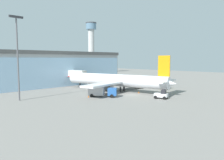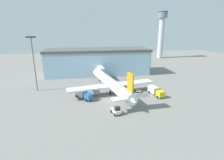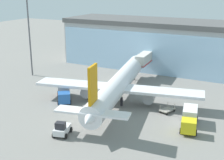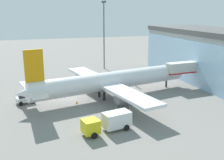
{
  "view_description": "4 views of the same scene",
  "coord_description": "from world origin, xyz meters",
  "px_view_note": "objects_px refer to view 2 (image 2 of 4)",
  "views": [
    {
      "loc": [
        -46.33,
        -37.25,
        9.92
      ],
      "look_at": [
        0.4,
        7.95,
        3.54
      ],
      "focal_mm": 35.0,
      "sensor_mm": 36.0,
      "label": 1
    },
    {
      "loc": [
        -7.67,
        -51.05,
        22.35
      ],
      "look_at": [
        2.1,
        6.37,
        5.06
      ],
      "focal_mm": 28.0,
      "sensor_mm": 36.0,
      "label": 2
    },
    {
      "loc": [
        26.34,
        -42.91,
        21.44
      ],
      "look_at": [
        -0.25,
        9.33,
        3.47
      ],
      "focal_mm": 50.0,
      "sensor_mm": 36.0,
      "label": 3
    },
    {
      "loc": [
        50.13,
        -7.79,
        16.84
      ],
      "look_at": [
        1.38,
        8.14,
        3.37
      ],
      "focal_mm": 42.0,
      "sensor_mm": 36.0,
      "label": 4
    }
  ],
  "objects_px": {
    "airplane": "(111,84)",
    "safety_cone_wingtip": "(75,96)",
    "apron_light_mast": "(34,60)",
    "baggage_cart": "(139,90)",
    "jet_bridge": "(100,69)",
    "fuel_truck": "(156,91)",
    "pushback_tug": "(116,110)",
    "safety_cone_nose": "(120,99)",
    "control_tower": "(161,31)",
    "catering_truck": "(84,94)"
  },
  "relations": [
    {
      "from": "control_tower",
      "to": "safety_cone_wingtip",
      "type": "relative_size",
      "value": 62.49
    },
    {
      "from": "airplane",
      "to": "safety_cone_wingtip",
      "type": "bearing_deg",
      "value": 87.7
    },
    {
      "from": "control_tower",
      "to": "pushback_tug",
      "type": "bearing_deg",
      "value": -120.74
    },
    {
      "from": "apron_light_mast",
      "to": "safety_cone_wingtip",
      "type": "height_order",
      "value": "apron_light_mast"
    },
    {
      "from": "control_tower",
      "to": "baggage_cart",
      "type": "relative_size",
      "value": 10.87
    },
    {
      "from": "safety_cone_wingtip",
      "to": "safety_cone_nose",
      "type": "bearing_deg",
      "value": -19.63
    },
    {
      "from": "catering_truck",
      "to": "airplane",
      "type": "bearing_deg",
      "value": 74.81
    },
    {
      "from": "jet_bridge",
      "to": "baggage_cart",
      "type": "xyz_separation_m",
      "value": [
        11.9,
        -20.37,
        -3.9
      ]
    },
    {
      "from": "safety_cone_nose",
      "to": "safety_cone_wingtip",
      "type": "distance_m",
      "value": 15.37
    },
    {
      "from": "baggage_cart",
      "to": "fuel_truck",
      "type": "bearing_deg",
      "value": 68.45
    },
    {
      "from": "control_tower",
      "to": "airplane",
      "type": "xyz_separation_m",
      "value": [
        -50.39,
        -70.46,
        -16.82
      ]
    },
    {
      "from": "control_tower",
      "to": "airplane",
      "type": "relative_size",
      "value": 0.92
    },
    {
      "from": "safety_cone_nose",
      "to": "pushback_tug",
      "type": "bearing_deg",
      "value": -107.96
    },
    {
      "from": "pushback_tug",
      "to": "safety_cone_wingtip",
      "type": "xyz_separation_m",
      "value": [
        -11.46,
        14.45,
        -0.7
      ]
    },
    {
      "from": "safety_cone_nose",
      "to": "fuel_truck",
      "type": "bearing_deg",
      "value": 9.47
    },
    {
      "from": "airplane",
      "to": "baggage_cart",
      "type": "xyz_separation_m",
      "value": [
        9.98,
        -1.0,
        -2.84
      ]
    },
    {
      "from": "jet_bridge",
      "to": "baggage_cart",
      "type": "bearing_deg",
      "value": -154.35
    },
    {
      "from": "jet_bridge",
      "to": "apron_light_mast",
      "type": "bearing_deg",
      "value": 112.48
    },
    {
      "from": "catering_truck",
      "to": "fuel_truck",
      "type": "bearing_deg",
      "value": 50.73
    },
    {
      "from": "jet_bridge",
      "to": "safety_cone_wingtip",
      "type": "bearing_deg",
      "value": 148.47
    },
    {
      "from": "safety_cone_nose",
      "to": "baggage_cart",
      "type": "bearing_deg",
      "value": 36.84
    },
    {
      "from": "baggage_cart",
      "to": "safety_cone_wingtip",
      "type": "bearing_deg",
      "value": -68.97
    },
    {
      "from": "control_tower",
      "to": "catering_truck",
      "type": "xyz_separation_m",
      "value": [
        -60.32,
        -74.37,
        -18.69
      ]
    },
    {
      "from": "jet_bridge",
      "to": "safety_cone_nose",
      "type": "distance_m",
      "value": 27.15
    },
    {
      "from": "baggage_cart",
      "to": "pushback_tug",
      "type": "xyz_separation_m",
      "value": [
        -11.31,
        -15.5,
        0.47
      ]
    },
    {
      "from": "safety_cone_wingtip",
      "to": "control_tower",
      "type": "bearing_deg",
      "value": 48.94
    },
    {
      "from": "baggage_cart",
      "to": "control_tower",
      "type": "bearing_deg",
      "value": 168.89
    },
    {
      "from": "catering_truck",
      "to": "safety_cone_wingtip",
      "type": "relative_size",
      "value": 13.04
    },
    {
      "from": "safety_cone_wingtip",
      "to": "fuel_truck",
      "type": "bearing_deg",
      "value": -6.16
    },
    {
      "from": "baggage_cart",
      "to": "pushback_tug",
      "type": "height_order",
      "value": "pushback_tug"
    },
    {
      "from": "baggage_cart",
      "to": "airplane",
      "type": "bearing_deg",
      "value": -77.36
    },
    {
      "from": "jet_bridge",
      "to": "airplane",
      "type": "relative_size",
      "value": 0.31
    },
    {
      "from": "apron_light_mast",
      "to": "safety_cone_wingtip",
      "type": "distance_m",
      "value": 20.06
    },
    {
      "from": "airplane",
      "to": "safety_cone_nose",
      "type": "xyz_separation_m",
      "value": [
        1.68,
        -7.22,
        -3.06
      ]
    },
    {
      "from": "safety_cone_nose",
      "to": "apron_light_mast",
      "type": "bearing_deg",
      "value": 154.18
    },
    {
      "from": "airplane",
      "to": "catering_truck",
      "type": "height_order",
      "value": "airplane"
    },
    {
      "from": "airplane",
      "to": "catering_truck",
      "type": "bearing_deg",
      "value": 100.03
    },
    {
      "from": "apron_light_mast",
      "to": "baggage_cart",
      "type": "bearing_deg",
      "value": -11.65
    },
    {
      "from": "apron_light_mast",
      "to": "fuel_truck",
      "type": "relative_size",
      "value": 2.6
    },
    {
      "from": "jet_bridge",
      "to": "fuel_truck",
      "type": "height_order",
      "value": "jet_bridge"
    },
    {
      "from": "airplane",
      "to": "safety_cone_wingtip",
      "type": "xyz_separation_m",
      "value": [
        -12.79,
        -2.06,
        -3.06
      ]
    },
    {
      "from": "baggage_cart",
      "to": "safety_cone_wingtip",
      "type": "relative_size",
      "value": 5.75
    },
    {
      "from": "apron_light_mast",
      "to": "safety_cone_nose",
      "type": "xyz_separation_m",
      "value": [
        28.56,
        -13.82,
        -11.36
      ]
    },
    {
      "from": "control_tower",
      "to": "fuel_truck",
      "type": "relative_size",
      "value": 4.53
    },
    {
      "from": "jet_bridge",
      "to": "catering_truck",
      "type": "relative_size",
      "value": 1.6
    },
    {
      "from": "jet_bridge",
      "to": "catering_truck",
      "type": "bearing_deg",
      "value": 156.37
    },
    {
      "from": "apron_light_mast",
      "to": "airplane",
      "type": "height_order",
      "value": "apron_light_mast"
    },
    {
      "from": "control_tower",
      "to": "safety_cone_wingtip",
      "type": "distance_m",
      "value": 98.21
    },
    {
      "from": "apron_light_mast",
      "to": "catering_truck",
      "type": "bearing_deg",
      "value": -31.8
    },
    {
      "from": "pushback_tug",
      "to": "safety_cone_nose",
      "type": "relative_size",
      "value": 6.47
    }
  ]
}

